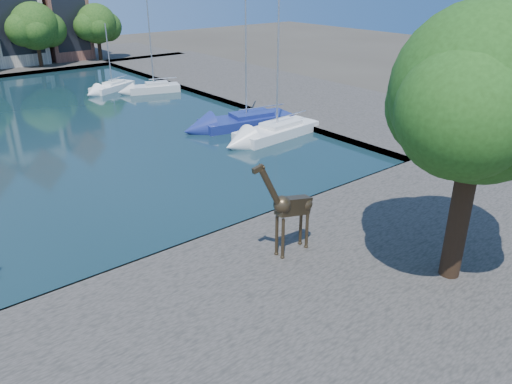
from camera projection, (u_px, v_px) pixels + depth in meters
ground at (176, 255)px, 22.62m from camera, size 160.00×160.00×0.00m
water_basin at (21, 132)px, 39.66m from camera, size 38.00×50.00×0.08m
near_quay at (278, 330)px, 17.55m from camera, size 50.00×14.00×0.50m
right_quay at (263, 87)px, 53.92m from camera, size 14.00×52.00×0.50m
plane_tree at (483, 100)px, 17.47m from camera, size 8.32×6.40×10.62m
townhouse_east_mid at (5, 2)px, 63.97m from camera, size 6.43×9.18×16.65m
townhouse_east_end at (58, 8)px, 68.11m from camera, size 5.44×9.18×14.43m
far_tree_east at (36, 28)px, 62.16m from camera, size 7.54×5.80×7.84m
far_tree_far_east at (97, 25)px, 66.81m from camera, size 6.76×5.20×7.36m
giraffe_statue at (289, 207)px, 20.98m from camera, size 3.14×0.55×4.50m
sailboat_right_a at (277, 129)px, 38.25m from camera, size 7.27×3.06×11.68m
sailboat_right_b at (246, 119)px, 40.94m from camera, size 8.01×3.96×12.83m
sailboat_right_c at (154, 86)px, 52.12m from camera, size 5.49×3.31×10.79m
sailboat_right_d at (112, 86)px, 53.06m from camera, size 5.51×3.84×6.82m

